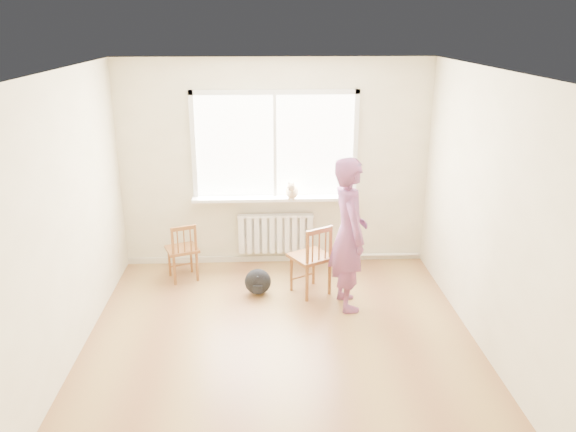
{
  "coord_description": "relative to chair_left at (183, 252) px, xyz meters",
  "views": [
    {
      "loc": [
        -0.16,
        -4.82,
        3.11
      ],
      "look_at": [
        0.12,
        1.2,
        1.01
      ],
      "focal_mm": 35.0,
      "sensor_mm": 36.0,
      "label": 1
    }
  ],
  "objects": [
    {
      "name": "heating_pipe",
      "position": [
        2.42,
        0.49,
        -0.3
      ],
      "size": [
        1.4,
        0.04,
        0.04
      ],
      "primitive_type": "cylinder",
      "rotation": [
        0.0,
        1.57,
        0.0
      ],
      "color": "silver",
      "rests_on": "back_wall"
    },
    {
      "name": "backpack",
      "position": [
        0.93,
        -0.43,
        -0.22
      ],
      "size": [
        0.35,
        0.29,
        0.32
      ],
      "primitive_type": "ellipsoid",
      "rotation": [
        0.0,
        0.0,
        -0.18
      ],
      "color": "black",
      "rests_on": "floor"
    },
    {
      "name": "chair_right",
      "position": [
        1.59,
        -0.46,
        0.06
      ],
      "size": [
        0.58,
        0.57,
        0.88
      ],
      "rotation": [
        0.0,
        0.0,
        3.67
      ],
      "color": "brown",
      "rests_on": "floor"
    },
    {
      "name": "baseboard",
      "position": [
        1.17,
        0.53,
        -0.34
      ],
      "size": [
        4.0,
        0.03,
        0.08
      ],
      "primitive_type": "cube",
      "color": "beige",
      "rests_on": "ground"
    },
    {
      "name": "cat",
      "position": [
        1.38,
        0.35,
        0.67
      ],
      "size": [
        0.2,
        0.38,
        0.26
      ],
      "rotation": [
        0.0,
        0.0,
        -0.16
      ],
      "color": "beige",
      "rests_on": "windowsill"
    },
    {
      "name": "person",
      "position": [
        1.95,
        -0.76,
        0.49
      ],
      "size": [
        0.51,
        0.69,
        1.75
      ],
      "primitive_type": "imported",
      "rotation": [
        0.0,
        0.0,
        1.72
      ],
      "color": "#AD3948",
      "rests_on": "floor"
    },
    {
      "name": "window",
      "position": [
        1.17,
        0.52,
        1.28
      ],
      "size": [
        2.12,
        0.05,
        1.42
      ],
      "color": "white",
      "rests_on": "back_wall"
    },
    {
      "name": "windowsill",
      "position": [
        1.17,
        0.44,
        0.55
      ],
      "size": [
        2.15,
        0.22,
        0.04
      ],
      "primitive_type": "cube",
      "color": "white",
      "rests_on": "back_wall"
    },
    {
      "name": "ceiling",
      "position": [
        1.17,
        -1.7,
        2.32
      ],
      "size": [
        4.5,
        4.5,
        0.0
      ],
      "primitive_type": "plane",
      "rotation": [
        3.14,
        0.0,
        0.0
      ],
      "color": "white",
      "rests_on": "back_wall"
    },
    {
      "name": "radiator",
      "position": [
        1.17,
        0.45,
        0.06
      ],
      "size": [
        1.0,
        0.12,
        0.55
      ],
      "color": "white",
      "rests_on": "back_wall"
    },
    {
      "name": "chair_left",
      "position": [
        0.0,
        0.0,
        0.0
      ],
      "size": [
        0.48,
        0.47,
        0.76
      ],
      "rotation": [
        0.0,
        0.0,
        3.52
      ],
      "color": "brown",
      "rests_on": "floor"
    },
    {
      "name": "floor",
      "position": [
        1.17,
        -1.7,
        -0.38
      ],
      "size": [
        4.5,
        4.5,
        0.0
      ],
      "primitive_type": "plane",
      "color": "#9D7640",
      "rests_on": "ground"
    },
    {
      "name": "back_wall",
      "position": [
        1.17,
        0.55,
        0.97
      ],
      "size": [
        4.0,
        0.01,
        2.7
      ],
      "primitive_type": "cube",
      "color": "beige",
      "rests_on": "ground"
    }
  ]
}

